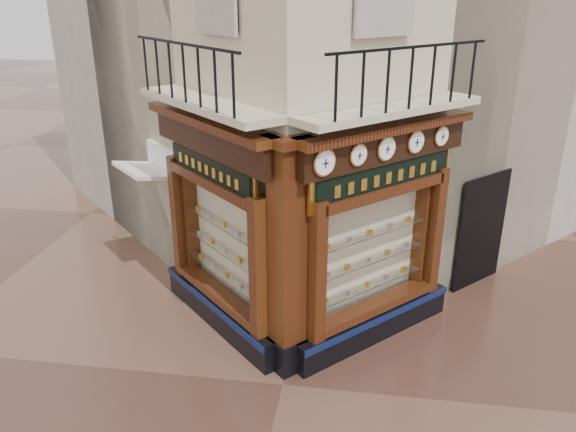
% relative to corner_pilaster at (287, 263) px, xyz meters
% --- Properties ---
extents(ground, '(80.00, 80.00, 0.00)m').
position_rel_corner_pilaster_xyz_m(ground, '(0.00, -0.50, -1.95)').
color(ground, '#482B21').
rests_on(ground, ground).
extents(neighbour_left, '(11.31, 11.31, 11.00)m').
position_rel_corner_pilaster_xyz_m(neighbour_left, '(-2.47, 8.13, 3.55)').
color(neighbour_left, '#BAB1A2').
rests_on(neighbour_left, ground).
extents(neighbour_right, '(11.31, 11.31, 11.00)m').
position_rel_corner_pilaster_xyz_m(neighbour_right, '(2.47, 8.13, 3.55)').
color(neighbour_right, '#BAB1A2').
rests_on(neighbour_right, ground).
extents(shopfront_left, '(2.86, 2.86, 3.98)m').
position_rel_corner_pilaster_xyz_m(shopfront_left, '(-1.41, 1.07, 0.03)').
color(shopfront_left, black).
rests_on(shopfront_left, ground).
extents(shopfront_right, '(2.86, 2.86, 3.98)m').
position_rel_corner_pilaster_xyz_m(shopfront_right, '(1.41, 1.07, 0.03)').
color(shopfront_right, black).
rests_on(shopfront_right, ground).
extents(corner_pilaster, '(0.85, 0.85, 3.98)m').
position_rel_corner_pilaster_xyz_m(corner_pilaster, '(0.00, 0.00, 0.00)').
color(corner_pilaster, black).
rests_on(corner_pilaster, ground).
extents(balcony, '(5.94, 2.97, 1.03)m').
position_rel_corner_pilaster_xyz_m(balcony, '(0.00, 0.99, 2.27)').
color(balcony, beige).
rests_on(balcony, ground).
extents(clock_a, '(0.33, 0.33, 0.41)m').
position_rel_corner_pilaster_xyz_m(clock_a, '(0.54, -0.06, 1.67)').
color(clock_a, '#B87A3D').
rests_on(clock_a, ground).
extents(clock_b, '(0.28, 0.28, 0.35)m').
position_rel_corner_pilaster_xyz_m(clock_b, '(1.01, 0.41, 1.67)').
color(clock_b, '#B87A3D').
rests_on(clock_b, ground).
extents(clock_c, '(0.31, 0.31, 0.39)m').
position_rel_corner_pilaster_xyz_m(clock_c, '(1.43, 0.83, 1.67)').
color(clock_c, '#B87A3D').
rests_on(clock_c, ground).
extents(clock_d, '(0.31, 0.31, 0.38)m').
position_rel_corner_pilaster_xyz_m(clock_d, '(1.91, 1.31, 1.67)').
color(clock_d, '#B87A3D').
rests_on(clock_d, ground).
extents(clock_e, '(0.28, 0.28, 0.35)m').
position_rel_corner_pilaster_xyz_m(clock_e, '(2.36, 1.76, 1.67)').
color(clock_e, '#B87A3D').
rests_on(clock_e, ground).
extents(awning, '(1.51, 1.51, 0.23)m').
position_rel_corner_pilaster_xyz_m(awning, '(-3.38, 2.68, -1.95)').
color(awning, white).
rests_on(awning, ground).
extents(signboard_left, '(2.01, 2.01, 0.54)m').
position_rel_corner_pilaster_xyz_m(signboard_left, '(-1.46, 1.01, 1.15)').
color(signboard_left, gold).
rests_on(signboard_left, ground).
extents(signboard_right, '(2.28, 2.28, 0.61)m').
position_rel_corner_pilaster_xyz_m(signboard_right, '(1.46, 1.01, 1.15)').
color(signboard_right, gold).
rests_on(signboard_right, ground).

